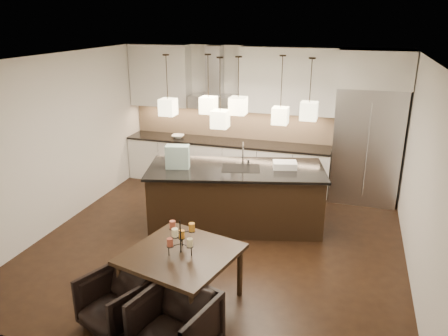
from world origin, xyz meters
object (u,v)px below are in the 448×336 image
(refrigerator, at_px, (367,145))
(armchair_left, at_px, (116,302))
(dining_table, at_px, (182,278))
(armchair_right, at_px, (175,325))
(island_body, at_px, (236,198))

(refrigerator, height_order, armchair_left, refrigerator)
(dining_table, bearing_deg, refrigerator, 76.75)
(refrigerator, bearing_deg, armchair_right, -110.76)
(armchair_left, height_order, armchair_right, armchair_right)
(dining_table, relative_size, armchair_left, 1.71)
(dining_table, height_order, armchair_left, dining_table)
(refrigerator, bearing_deg, armchair_left, -119.70)
(dining_table, xyz_separation_m, armchair_left, (-0.55, -0.60, -0.04))
(island_body, bearing_deg, armchair_left, -116.01)
(island_body, relative_size, armchair_left, 3.97)
(island_body, bearing_deg, dining_table, -105.29)
(island_body, xyz_separation_m, armchair_left, (-0.60, -2.86, -0.17))
(refrigerator, relative_size, armchair_right, 2.82)
(armchair_left, bearing_deg, dining_table, 69.92)
(armchair_left, relative_size, armchair_right, 0.91)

